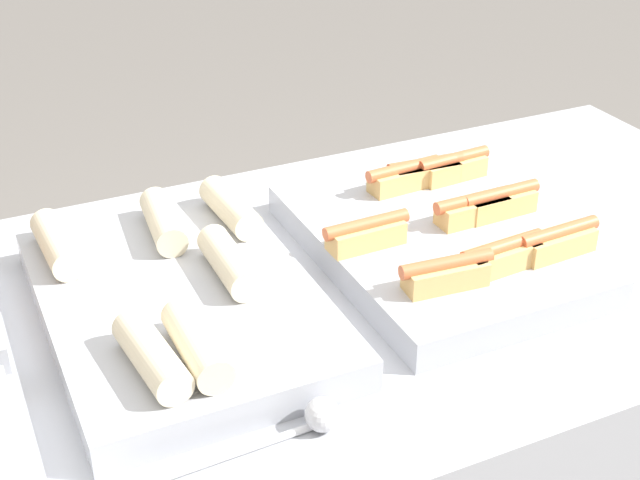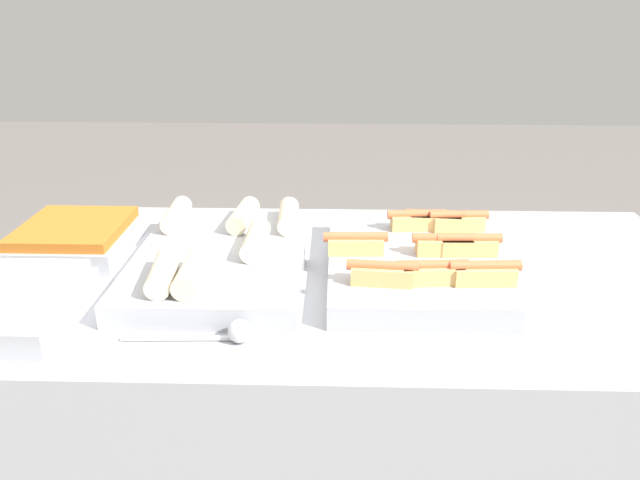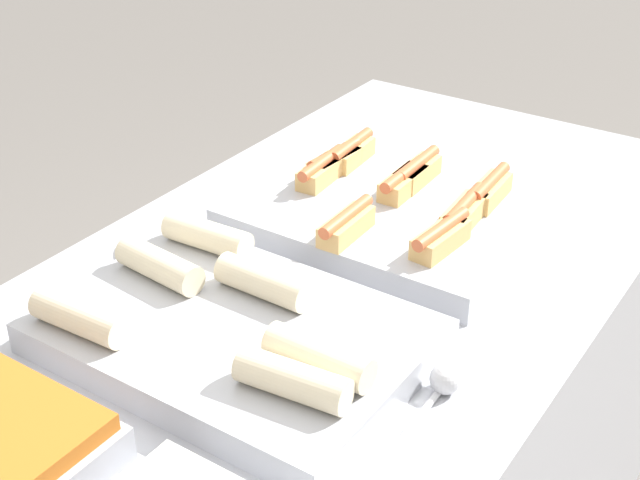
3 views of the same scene
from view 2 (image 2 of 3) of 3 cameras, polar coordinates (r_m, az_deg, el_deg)
name	(u,v)px [view 2 (image 2 of 3)]	position (r m, az deg, el deg)	size (l,w,h in m)	color
counter	(341,435)	(1.66, 1.91, -17.39)	(1.67, 0.86, 0.91)	#A8AAB2
tray_hotdogs	(415,260)	(1.41, 8.65, -1.80)	(0.40, 0.52, 0.10)	#A8AAB2
tray_wraps	(221,257)	(1.43, -9.00, -1.53)	(0.38, 0.54, 0.10)	#A8AAB2
tray_side_front	(7,304)	(1.35, -26.74, -5.24)	(0.26, 0.28, 0.07)	#A8AAB2
tray_side_back	(75,238)	(1.62, -21.47, 0.16)	(0.26, 0.28, 0.07)	#A8AAB2
serving_spoon_near	(228,333)	(1.16, -8.42, -8.38)	(0.24, 0.04, 0.04)	silver
serving_spoon_far	(263,218)	(1.69, -5.22, 1.99)	(0.23, 0.04, 0.04)	silver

